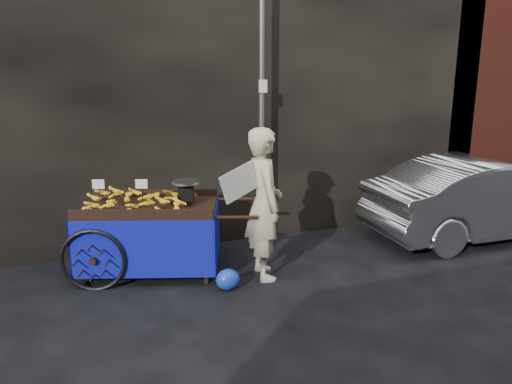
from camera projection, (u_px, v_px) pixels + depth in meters
name	position (u px, v px, depth m)	size (l,w,h in m)	color
ground	(275.00, 279.00, 6.46)	(80.00, 80.00, 0.00)	black
building_wall	(239.00, 77.00, 8.34)	(13.50, 2.00, 5.00)	black
street_pole	(262.00, 114.00, 7.25)	(0.12, 0.10, 4.00)	slate
banana_cart	(145.00, 213.00, 6.54)	(2.63, 1.78, 1.31)	black
vendor	(264.00, 204.00, 6.34)	(0.92, 0.75, 1.95)	beige
plastic_bag	(228.00, 279.00, 6.12)	(0.30, 0.24, 0.27)	#1837B7
parked_car	(486.00, 198.00, 7.94)	(1.36, 3.91, 1.29)	#AAACB1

